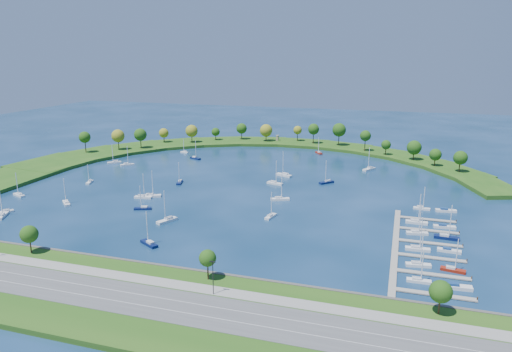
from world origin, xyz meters
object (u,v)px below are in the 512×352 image
(moored_boat_16, at_px, (167,220))
(moored_boat_18, at_px, (2,215))
(docked_boat_9, at_px, (444,227))
(moored_boat_20, at_px, (127,164))
(docked_boat_3, at_px, (453,269))
(docked_boat_2, at_px, (418,264))
(moored_boat_7, at_px, (284,175))
(moored_boat_13, at_px, (280,198))
(moored_boat_11, at_px, (327,182))
(moored_boat_19, at_px, (19,194))
(moored_boat_9, at_px, (90,181))
(docked_boat_1, at_px, (456,287))
(docked_boat_4, at_px, (417,248))
(docked_boat_7, at_px, (446,237))
(docked_boat_0, at_px, (419,280))
(moored_boat_10, at_px, (275,183))
(moored_boat_15, at_px, (184,152))
(moored_boat_17, at_px, (271,216))
(moored_boat_6, at_px, (195,158))
(moored_boat_14, at_px, (151,195))
(moored_boat_0, at_px, (143,197))
(docked_boat_5, at_px, (449,250))
(dock_system, at_px, (417,249))
(moored_boat_21, at_px, (114,162))
(docked_boat_10, at_px, (422,208))
(moored_boat_1, at_px, (319,152))
(moored_boat_2, at_px, (4,211))
(harbor_tower, at_px, (277,138))
(moored_boat_8, at_px, (369,169))
(moored_boat_4, at_px, (149,243))
(docked_boat_6, at_px, (417,232))
(docked_boat_11, at_px, (446,210))
(docked_boat_8, at_px, (416,221))

(moored_boat_16, distance_m, moored_boat_18, 71.03)
(moored_boat_16, distance_m, docked_boat_9, 111.41)
(moored_boat_20, relative_size, docked_boat_3, 1.08)
(moored_boat_16, distance_m, docked_boat_2, 98.64)
(moored_boat_7, distance_m, moored_boat_13, 44.69)
(moored_boat_11, distance_m, moored_boat_19, 153.92)
(moored_boat_9, distance_m, docked_boat_3, 184.09)
(docked_boat_1, height_order, docked_boat_4, docked_boat_4)
(moored_boat_18, bearing_deg, moored_boat_19, 5.85)
(docked_boat_1, distance_m, docked_boat_7, 40.29)
(moored_boat_13, distance_m, docked_boat_4, 73.91)
(docked_boat_2, bearing_deg, docked_boat_0, -98.55)
(moored_boat_10, relative_size, moored_boat_15, 1.34)
(moored_boat_17, bearing_deg, moored_boat_6, 51.37)
(moored_boat_13, bearing_deg, moored_boat_11, 41.56)
(moored_boat_14, height_order, docked_boat_2, moored_boat_14)
(moored_boat_0, relative_size, docked_boat_4, 0.98)
(moored_boat_9, relative_size, docked_boat_5, 1.27)
(docked_boat_7, bearing_deg, moored_boat_6, 150.71)
(docked_boat_1, height_order, docked_boat_2, docked_boat_2)
(docked_boat_4, bearing_deg, moored_boat_17, 160.98)
(moored_boat_11, xyz_separation_m, docked_boat_9, (55.19, -51.83, -0.29))
(moored_boat_13, xyz_separation_m, moored_boat_15, (-89.88, 84.52, -0.09))
(moored_boat_14, bearing_deg, moored_boat_6, 74.82)
(dock_system, height_order, moored_boat_15, moored_boat_15)
(moored_boat_18, relative_size, moored_boat_21, 1.06)
(moored_boat_19, relative_size, docked_boat_10, 1.10)
(moored_boat_1, relative_size, docked_boat_10, 1.06)
(moored_boat_2, distance_m, moored_boat_21, 97.02)
(harbor_tower, distance_m, moored_boat_8, 98.91)
(moored_boat_14, xyz_separation_m, moored_boat_20, (-46.74, 53.19, -0.03))
(moored_boat_2, height_order, moored_boat_18, moored_boat_18)
(moored_boat_16, distance_m, moored_boat_17, 43.02)
(moored_boat_18, bearing_deg, docked_boat_1, -118.55)
(moored_boat_6, distance_m, docked_boat_2, 184.04)
(moored_boat_4, xyz_separation_m, docked_boat_4, (92.53, 24.02, -0.01))
(moored_boat_20, distance_m, docked_boat_5, 195.33)
(docked_boat_5, xyz_separation_m, docked_boat_7, (0.02, 12.51, 0.35))
(moored_boat_4, relative_size, docked_boat_6, 1.07)
(harbor_tower, relative_size, moored_boat_19, 0.35)
(moored_boat_7, height_order, docked_boat_11, moored_boat_7)
(moored_boat_11, bearing_deg, docked_boat_4, 72.37)
(moored_boat_16, xyz_separation_m, moored_boat_21, (-81.24, 85.19, -0.04))
(moored_boat_4, distance_m, docked_boat_8, 106.25)
(moored_boat_1, xyz_separation_m, moored_boat_14, (-59.08, -123.44, 0.06))
(moored_boat_14, bearing_deg, moored_boat_9, 138.87)
(dock_system, height_order, moored_boat_2, moored_boat_2)
(moored_boat_7, distance_m, moored_boat_9, 105.28)
(moored_boat_0, relative_size, docked_boat_2, 1.03)
(moored_boat_8, xyz_separation_m, moored_boat_16, (-72.30, -114.61, -0.01))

